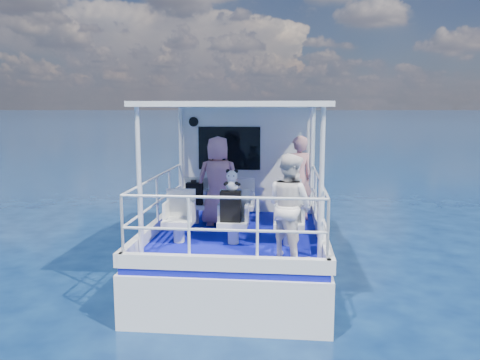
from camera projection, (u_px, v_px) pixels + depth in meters
The scene contains 20 objects.
ground at pixel (240, 273), 8.84m from camera, with size 2000.00×2000.00×0.00m, color #081B40.
hull at pixel (245, 256), 9.82m from camera, with size 3.00×7.00×1.60m, color white.
deck at pixel (245, 217), 9.69m from camera, with size 2.90×6.90×0.10m, color #0A0D94.
cabin at pixel (250, 156), 10.80m from camera, with size 2.85×2.00×2.20m, color white.
canopy at pixel (239, 105), 8.16m from camera, with size 3.00×3.20×0.08m, color white.
canopy_posts at pixel (239, 170), 8.29m from camera, with size 2.77×2.97×2.20m.
railings at pixel (237, 207), 8.06m from camera, with size 2.84×3.59×1.00m, color white, non-canonical shape.
seat_port_fwd at pixel (194, 213), 8.95m from camera, with size 0.48×0.46×0.38m, color silver.
seat_center_fwd at pixel (241, 214), 8.87m from camera, with size 0.48×0.46×0.38m, color silver.
seat_stbd_fwd at pixel (289, 215), 8.78m from camera, with size 0.48×0.46×0.38m, color silver.
seat_port_aft at pixel (179, 231), 7.68m from camera, with size 0.48×0.46×0.38m, color silver.
seat_center_aft at pixel (233, 232), 7.59m from camera, with size 0.48×0.46×0.38m, color silver.
seat_stbd_aft at pixel (289, 233), 7.50m from camera, with size 0.48×0.46×0.38m, color silver.
passenger_port_fwd at pixel (218, 181), 8.72m from camera, with size 0.62×0.45×1.67m, color #C27D89.
passenger_stbd_fwd at pixel (298, 178), 9.12m from camera, with size 0.60×0.40×1.66m, color #D38988.
passenger_stbd_aft at pixel (290, 206), 6.80m from camera, with size 0.75×0.58×1.54m, color white.
backpack_port at pixel (195, 194), 8.83m from camera, with size 0.31×0.17×0.41m, color black.
backpack_center at pixel (231, 206), 7.47m from camera, with size 0.33×0.18×0.49m, color black.
compact_camera at pixel (194, 181), 8.80m from camera, with size 0.10×0.06×0.06m, color black.
panda at pixel (232, 180), 7.43m from camera, with size 0.23×0.19×0.35m, color silver, non-canonical shape.
Camera 1 is at (0.83, -8.43, 3.07)m, focal length 35.00 mm.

